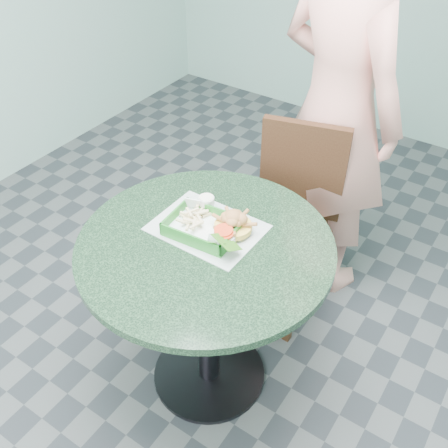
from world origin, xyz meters
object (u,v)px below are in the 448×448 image
Objects in this scene: food_basket at (203,233)px; crab_sandwich at (233,227)px; cafe_table at (207,281)px; diner_person at (343,67)px; dining_chair at (290,211)px; sauce_ramekin at (209,205)px.

crab_sandwich is (0.09, 0.05, 0.03)m from food_basket.
crab_sandwich is at bearing 60.55° from cafe_table.
crab_sandwich is at bearing 108.29° from diner_person.
diner_person is at bearing 67.91° from dining_chair.
cafe_table is 3.67× the size of food_basket.
diner_person is (0.06, 0.90, 0.52)m from cafe_table.
cafe_table is 6.73× the size of crab_sandwich.
food_basket is at bearing 102.19° from diner_person.
food_basket is (-0.10, -0.85, -0.34)m from diner_person.
diner_person is at bearing 86.10° from cafe_table.
diner_person is 0.82m from sauce_ramekin.
sauce_ramekin reaches higher than food_basket.
sauce_ramekin is at bearing -119.71° from dining_chair.
crab_sandwich is at bearing -22.01° from sauce_ramekin.
diner_person reaches higher than cafe_table.
food_basket is (-0.06, -0.56, 0.24)m from dining_chair.
dining_chair reaches higher than food_basket.
diner_person reaches higher than food_basket.
sauce_ramekin is (-0.12, -0.45, 0.27)m from dining_chair.
dining_chair is 0.54m from sauce_ramekin.
diner_person is 0.92m from food_basket.
cafe_table is 0.60m from dining_chair.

